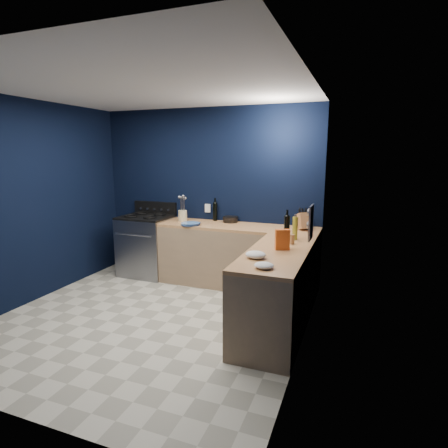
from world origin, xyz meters
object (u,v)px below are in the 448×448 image
at_px(plate_stack, 190,224).
at_px(knife_block, 302,221).
at_px(utensil_crock, 183,216).
at_px(gas_range, 147,246).
at_px(crouton_bag, 282,240).

bearing_deg(plate_stack, knife_block, 9.71).
xyz_separation_m(utensil_crock, knife_block, (1.81, 0.01, 0.03)).
bearing_deg(gas_range, utensil_crock, 6.00).
bearing_deg(knife_block, utensil_crock, 149.06).
relative_size(knife_block, crouton_bag, 0.99).
relative_size(gas_range, utensil_crock, 5.57).
distance_m(gas_range, plate_stack, 1.00).
distance_m(plate_stack, crouton_bag, 1.76).
xyz_separation_m(plate_stack, knife_block, (1.56, 0.27, 0.09)).
bearing_deg(plate_stack, crouton_bag, -30.09).
bearing_deg(plate_stack, utensil_crock, 134.86).
distance_m(gas_range, knife_block, 2.49).
xyz_separation_m(plate_stack, crouton_bag, (1.52, -0.88, 0.09)).
bearing_deg(crouton_bag, utensil_crock, 122.62).
height_order(utensil_crock, knife_block, knife_block).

